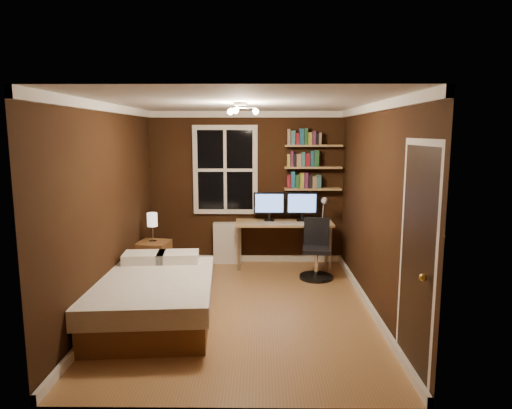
{
  "coord_description": "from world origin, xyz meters",
  "views": [
    {
      "loc": [
        0.23,
        -5.42,
        2.16
      ],
      "look_at": [
        0.17,
        0.45,
        1.23
      ],
      "focal_mm": 32.0,
      "sensor_mm": 36.0,
      "label": 1
    }
  ],
  "objects_px": {
    "monitor_right": "(302,207)",
    "desk_lamp": "(324,209)",
    "desk": "(284,225)",
    "monitor_left": "(269,207)",
    "bedside_lamp": "(152,227)",
    "radiator": "(227,243)",
    "bed": "(154,298)",
    "nightstand": "(154,260)",
    "office_chair": "(316,257)"
  },
  "relations": [
    {
      "from": "nightstand",
      "to": "bedside_lamp",
      "type": "xyz_separation_m",
      "value": [
        0.0,
        0.0,
        0.49
      ]
    },
    {
      "from": "bedside_lamp",
      "to": "desk",
      "type": "bearing_deg",
      "value": 16.96
    },
    {
      "from": "nightstand",
      "to": "radiator",
      "type": "distance_m",
      "value": 1.32
    },
    {
      "from": "desk_lamp",
      "to": "office_chair",
      "type": "xyz_separation_m",
      "value": [
        -0.17,
        -0.5,
        -0.63
      ]
    },
    {
      "from": "bedside_lamp",
      "to": "radiator",
      "type": "distance_m",
      "value": 1.38
    },
    {
      "from": "bed",
      "to": "desk_lamp",
      "type": "bearing_deg",
      "value": 38.47
    },
    {
      "from": "desk",
      "to": "desk_lamp",
      "type": "bearing_deg",
      "value": -8.86
    },
    {
      "from": "bed",
      "to": "monitor_left",
      "type": "distance_m",
      "value": 2.73
    },
    {
      "from": "desk",
      "to": "monitor_right",
      "type": "distance_m",
      "value": 0.42
    },
    {
      "from": "bed",
      "to": "bedside_lamp",
      "type": "distance_m",
      "value": 1.69
    },
    {
      "from": "monitor_right",
      "to": "radiator",
      "type": "bearing_deg",
      "value": 174.65
    },
    {
      "from": "desk",
      "to": "monitor_left",
      "type": "bearing_deg",
      "value": 161.78
    },
    {
      "from": "radiator",
      "to": "monitor_right",
      "type": "xyz_separation_m",
      "value": [
        1.22,
        -0.11,
        0.63
      ]
    },
    {
      "from": "bed",
      "to": "radiator",
      "type": "xyz_separation_m",
      "value": [
        0.68,
        2.37,
        0.07
      ]
    },
    {
      "from": "radiator",
      "to": "monitor_left",
      "type": "bearing_deg",
      "value": -9.37
    },
    {
      "from": "bedside_lamp",
      "to": "monitor_left",
      "type": "bearing_deg",
      "value": 21.35
    },
    {
      "from": "bedside_lamp",
      "to": "monitor_right",
      "type": "xyz_separation_m",
      "value": [
        2.27,
        0.68,
        0.2
      ]
    },
    {
      "from": "bedside_lamp",
      "to": "monitor_left",
      "type": "distance_m",
      "value": 1.88
    },
    {
      "from": "bedside_lamp",
      "to": "desk",
      "type": "distance_m",
      "value": 2.07
    },
    {
      "from": "bed",
      "to": "desk_lamp",
      "type": "relative_size",
      "value": 4.43
    },
    {
      "from": "nightstand",
      "to": "office_chair",
      "type": "distance_m",
      "value": 2.44
    },
    {
      "from": "monitor_right",
      "to": "desk_lamp",
      "type": "distance_m",
      "value": 0.37
    },
    {
      "from": "bed",
      "to": "radiator",
      "type": "height_order",
      "value": "radiator"
    },
    {
      "from": "monitor_left",
      "to": "office_chair",
      "type": "distance_m",
      "value": 1.16
    },
    {
      "from": "bedside_lamp",
      "to": "radiator",
      "type": "relative_size",
      "value": 0.64
    },
    {
      "from": "bedside_lamp",
      "to": "desk_lamp",
      "type": "xyz_separation_m",
      "value": [
        2.6,
        0.51,
        0.19
      ]
    },
    {
      "from": "bedside_lamp",
      "to": "office_chair",
      "type": "height_order",
      "value": "bedside_lamp"
    },
    {
      "from": "nightstand",
      "to": "radiator",
      "type": "relative_size",
      "value": 0.81
    },
    {
      "from": "bed",
      "to": "bedside_lamp",
      "type": "relative_size",
      "value": 4.48
    },
    {
      "from": "desk",
      "to": "monitor_left",
      "type": "xyz_separation_m",
      "value": [
        -0.24,
        0.08,
        0.29
      ]
    },
    {
      "from": "desk",
      "to": "nightstand",
      "type": "bearing_deg",
      "value": -163.04
    },
    {
      "from": "monitor_left",
      "to": "monitor_right",
      "type": "bearing_deg",
      "value": 0.0
    },
    {
      "from": "office_chair",
      "to": "radiator",
      "type": "bearing_deg",
      "value": 156.74
    },
    {
      "from": "nightstand",
      "to": "desk_lamp",
      "type": "xyz_separation_m",
      "value": [
        2.6,
        0.51,
        0.68
      ]
    },
    {
      "from": "bed",
      "to": "monitor_left",
      "type": "height_order",
      "value": "monitor_left"
    },
    {
      "from": "desk_lamp",
      "to": "bed",
      "type": "bearing_deg",
      "value": -137.05
    },
    {
      "from": "bed",
      "to": "monitor_left",
      "type": "relative_size",
      "value": 3.85
    },
    {
      "from": "nightstand",
      "to": "monitor_right",
      "type": "xyz_separation_m",
      "value": [
        2.27,
        0.68,
        0.7
      ]
    },
    {
      "from": "nightstand",
      "to": "monitor_left",
      "type": "bearing_deg",
      "value": 30.48
    },
    {
      "from": "nightstand",
      "to": "monitor_right",
      "type": "relative_size",
      "value": 1.09
    },
    {
      "from": "bedside_lamp",
      "to": "nightstand",
      "type": "bearing_deg",
      "value": 0.0
    },
    {
      "from": "radiator",
      "to": "monitor_left",
      "type": "distance_m",
      "value": 0.95
    },
    {
      "from": "monitor_right",
      "to": "desk_lamp",
      "type": "xyz_separation_m",
      "value": [
        0.33,
        -0.17,
        -0.01
      ]
    },
    {
      "from": "bedside_lamp",
      "to": "desk_lamp",
      "type": "distance_m",
      "value": 2.66
    },
    {
      "from": "radiator",
      "to": "desk",
      "type": "height_order",
      "value": "desk"
    },
    {
      "from": "bedside_lamp",
      "to": "office_chair",
      "type": "distance_m",
      "value": 2.48
    },
    {
      "from": "bedside_lamp",
      "to": "radiator",
      "type": "height_order",
      "value": "bedside_lamp"
    },
    {
      "from": "monitor_left",
      "to": "office_chair",
      "type": "relative_size",
      "value": 0.57
    },
    {
      "from": "radiator",
      "to": "desk_lamp",
      "type": "distance_m",
      "value": 1.7
    },
    {
      "from": "radiator",
      "to": "desk_lamp",
      "type": "relative_size",
      "value": 1.55
    }
  ]
}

